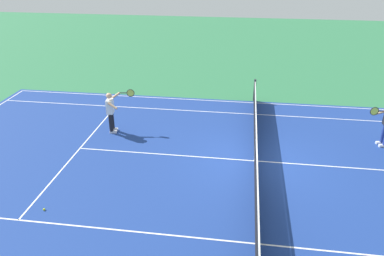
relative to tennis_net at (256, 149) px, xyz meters
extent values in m
plane|color=#2D7247|center=(0.00, 0.00, -0.49)|extent=(60.00, 60.00, 0.00)
cube|color=navy|center=(0.00, 0.00, -0.49)|extent=(24.20, 11.40, 0.00)
cube|color=white|center=(0.00, -5.50, -0.49)|extent=(23.80, 0.05, 0.01)
cube|color=white|center=(0.00, -4.11, -0.49)|extent=(23.80, 0.05, 0.01)
cube|color=white|center=(0.00, 4.11, -0.49)|extent=(23.80, 0.05, 0.01)
cube|color=white|center=(6.40, 0.00, -0.49)|extent=(0.05, 8.22, 0.01)
cube|color=white|center=(0.00, 0.00, -0.49)|extent=(12.80, 0.05, 0.01)
cylinder|color=#2D2D33|center=(0.00, -5.80, 0.05)|extent=(0.10, 0.10, 1.08)
cube|color=black|center=(0.00, 0.00, -0.05)|extent=(0.02, 11.60, 0.88)
cube|color=white|center=(0.00, 0.00, 0.46)|extent=(0.04, 11.60, 0.06)
cube|color=white|center=(0.00, 0.00, -0.05)|extent=(0.04, 0.06, 0.88)
cylinder|color=black|center=(5.66, -1.42, -0.04)|extent=(0.15, 0.15, 0.74)
cube|color=white|center=(5.60, -1.42, -0.45)|extent=(0.29, 0.14, 0.09)
cylinder|color=black|center=(5.69, -1.66, -0.04)|extent=(0.15, 0.15, 0.74)
cube|color=white|center=(5.63, -1.66, -0.45)|extent=(0.29, 0.14, 0.09)
cube|color=white|center=(5.67, -1.54, 0.61)|extent=(0.28, 0.40, 0.56)
sphere|color=#DBAA84|center=(5.67, -1.54, 1.04)|extent=(0.23, 0.23, 0.23)
cylinder|color=#DBAA84|center=(5.47, -1.28, 0.74)|extent=(0.42, 0.18, 0.26)
cylinder|color=#DBAA84|center=(5.53, -1.83, 0.94)|extent=(0.41, 0.26, 0.30)
cylinder|color=#232326|center=(5.22, -1.93, 1.05)|extent=(0.28, 0.07, 0.04)
torus|color=#232326|center=(4.93, -1.96, 1.05)|extent=(0.31, 0.06, 0.31)
cylinder|color=#C6D84C|center=(4.93, -1.96, 1.05)|extent=(0.27, 0.03, 0.27)
cylinder|color=navy|center=(-4.76, -1.97, -0.04)|extent=(0.15, 0.15, 0.74)
cube|color=white|center=(-4.70, -1.96, -0.45)|extent=(0.29, 0.15, 0.09)
cube|color=white|center=(-4.73, -1.73, -0.45)|extent=(0.29, 0.15, 0.09)
cylinder|color=#DBAA84|center=(-4.56, -2.10, 0.74)|extent=(0.42, 0.16, 0.26)
cylinder|color=#232326|center=(-4.34, -1.44, 1.05)|extent=(0.28, 0.08, 0.04)
torus|color=#232326|center=(-4.06, -1.39, 1.05)|extent=(0.31, 0.07, 0.31)
cylinder|color=#C6D84C|center=(-4.06, -1.39, 1.05)|extent=(0.27, 0.05, 0.27)
sphere|color=#CCE01E|center=(5.91, 3.61, -0.46)|extent=(0.07, 0.07, 0.07)
camera|label=1|loc=(0.55, 11.51, 6.21)|focal=35.20mm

